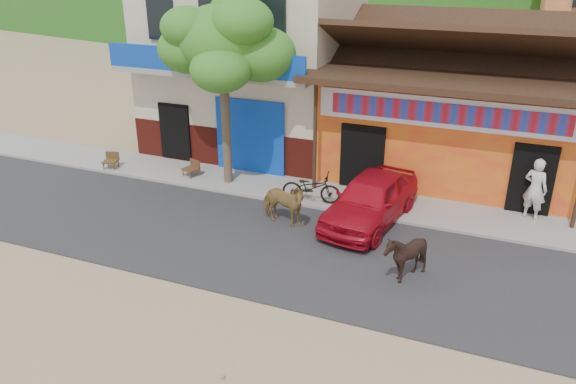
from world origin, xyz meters
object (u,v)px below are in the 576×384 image
(red_car, at_px, (370,199))
(pedestrian, at_px, (535,189))
(cow_tan, at_px, (283,204))
(cafe_chair_right, at_px, (110,154))
(cow_dark, at_px, (405,256))
(tree, at_px, (224,92))
(cafe_chair_left, at_px, (190,162))
(scooter, at_px, (311,187))

(red_car, distance_m, pedestrian, 4.65)
(cow_tan, distance_m, pedestrian, 7.12)
(pedestrian, relative_size, cafe_chair_right, 1.79)
(cow_tan, height_order, cafe_chair_right, cow_tan)
(pedestrian, bearing_deg, cow_tan, 48.16)
(cow_tan, relative_size, cow_dark, 1.21)
(tree, height_order, pedestrian, tree)
(cow_dark, height_order, cafe_chair_left, cow_dark)
(cow_dark, bearing_deg, red_car, -166.29)
(cafe_chair_left, bearing_deg, tree, 21.57)
(scooter, xyz_separation_m, cafe_chair_right, (-7.49, 0.05, 0.04))
(cow_dark, distance_m, pedestrian, 5.25)
(pedestrian, bearing_deg, red_car, 47.34)
(red_car, bearing_deg, tree, 177.92)
(cow_tan, height_order, cow_dark, cow_tan)
(cow_tan, xyz_separation_m, cafe_chair_right, (-7.22, 1.62, -0.05))
(scooter, relative_size, pedestrian, 0.98)
(tree, distance_m, scooter, 4.03)
(cafe_chair_left, bearing_deg, cow_tan, -6.19)
(cow_dark, distance_m, cafe_chair_right, 11.42)
(tree, relative_size, cow_dark, 4.86)
(cow_tan, height_order, red_car, red_car)
(cow_dark, xyz_separation_m, cafe_chair_right, (-10.96, 3.20, -0.03))
(cafe_chair_left, bearing_deg, cow_dark, -4.87)
(red_car, xyz_separation_m, scooter, (-1.96, 0.51, -0.16))
(cow_dark, xyz_separation_m, scooter, (-3.47, 3.15, -0.07))
(cow_tan, distance_m, scooter, 1.60)
(scooter, distance_m, pedestrian, 6.37)
(red_car, relative_size, pedestrian, 2.29)
(tree, xyz_separation_m, cafe_chair_right, (-4.40, -0.45, -2.49))
(cow_tan, bearing_deg, tree, 63.60)
(red_car, relative_size, cafe_chair_right, 4.09)
(cow_dark, bearing_deg, scooter, -148.39)
(pedestrian, bearing_deg, cafe_chair_left, 28.80)
(tree, relative_size, cow_tan, 4.00)
(red_car, xyz_separation_m, pedestrian, (4.26, 1.82, 0.28))
(cafe_chair_right, bearing_deg, pedestrian, -10.26)
(red_car, xyz_separation_m, cafe_chair_right, (-9.45, 0.56, -0.12))
(tree, bearing_deg, cafe_chair_right, -174.11)
(cow_tan, distance_m, cafe_chair_right, 7.40)
(red_car, relative_size, cafe_chair_left, 4.12)
(cow_tan, xyz_separation_m, cafe_chair_left, (-4.22, 2.02, -0.05))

